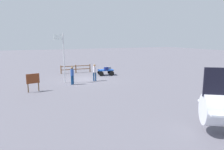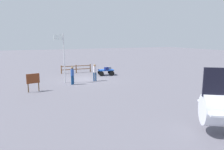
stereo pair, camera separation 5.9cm
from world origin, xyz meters
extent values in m
plane|color=slate|center=(0.00, 0.00, 0.00)|extent=(120.00, 120.00, 0.00)
cube|color=#1A4DB5|center=(-2.86, -1.53, 0.61)|extent=(1.92, 1.28, 0.10)
cube|color=#1A4DB5|center=(-2.04, -1.69, 0.61)|extent=(0.25, 0.91, 0.10)
cylinder|color=black|center=(-2.15, -1.16, 0.28)|extent=(0.57, 0.22, 0.56)
cylinder|color=black|center=(-2.34, -2.14, 0.28)|extent=(0.57, 0.22, 0.56)
cylinder|color=black|center=(-3.37, -0.93, 0.28)|extent=(0.57, 0.22, 0.56)
cylinder|color=black|center=(-3.56, -1.90, 0.28)|extent=(0.57, 0.22, 0.56)
cube|color=gray|center=(-3.25, -1.75, 0.80)|extent=(0.65, 0.45, 0.29)
cube|color=navy|center=(-2.77, -1.15, 0.83)|extent=(0.50, 0.40, 0.35)
cylinder|color=navy|center=(-0.63, 1.16, 0.45)|extent=(0.14, 0.14, 0.89)
cylinder|color=navy|center=(-0.47, 1.05, 0.45)|extent=(0.14, 0.14, 0.89)
cylinder|color=silver|center=(-0.55, 1.11, 1.19)|extent=(0.45, 0.45, 0.59)
sphere|color=olive|center=(-0.55, 1.11, 1.59)|extent=(0.22, 0.22, 0.22)
cylinder|color=navy|center=(1.81, 1.69, 0.42)|extent=(0.14, 0.14, 0.85)
cylinder|color=navy|center=(1.97, 1.80, 0.42)|extent=(0.14, 0.14, 0.85)
cylinder|color=#284D9E|center=(1.89, 1.75, 1.15)|extent=(0.42, 0.42, 0.61)
sphere|color=#836A4E|center=(1.89, 1.75, 1.58)|extent=(0.25, 0.25, 0.25)
cube|color=black|center=(-1.36, 14.41, 2.41)|extent=(0.81, 0.58, 1.30)
cube|color=silver|center=(-1.36, 14.41, 1.25)|extent=(1.79, 2.22, 0.08)
cylinder|color=silver|center=(2.38, 0.68, 2.37)|extent=(0.10, 0.10, 4.74)
cube|color=white|center=(2.86, 0.68, 4.38)|extent=(0.85, 0.17, 0.52)
cylinder|color=#4C3319|center=(5.01, 3.00, 0.35)|extent=(0.08, 0.08, 0.69)
cylinder|color=#4C3319|center=(5.82, 3.14, 0.35)|extent=(0.08, 0.08, 0.69)
cube|color=brown|center=(5.41, 3.07, 1.09)|extent=(1.02, 0.23, 0.79)
cylinder|color=brown|center=(-1.92, -4.50, 0.51)|extent=(0.12, 0.12, 1.01)
cylinder|color=brown|center=(-0.11, -4.59, 0.51)|extent=(0.12, 0.12, 1.01)
cylinder|color=brown|center=(1.71, -4.69, 0.51)|extent=(0.12, 0.12, 1.01)
cube|color=brown|center=(-0.11, -4.59, 0.86)|extent=(3.64, 0.27, 0.08)
cube|color=brown|center=(-0.11, -4.59, 0.45)|extent=(3.64, 0.27, 0.08)
camera|label=1|loc=(6.39, 20.65, 4.32)|focal=33.38mm
camera|label=2|loc=(6.34, 20.68, 4.32)|focal=33.38mm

